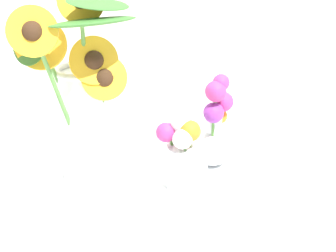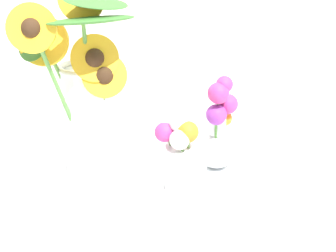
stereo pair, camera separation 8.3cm
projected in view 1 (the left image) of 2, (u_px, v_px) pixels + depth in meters
The scene contains 5 objects.
ground_plane at pixel (181, 210), 0.82m from camera, with size 6.00×6.00×0.00m, color silver.
serving_tray at pixel (168, 185), 0.88m from camera, with size 0.54×0.54×0.02m.
mason_jar_sunflowers at pixel (82, 103), 0.82m from camera, with size 0.21×0.19×0.37m.
vase_small_center at pixel (185, 156), 0.83m from camera, with size 0.09×0.08×0.15m.
vase_bulb_right at pixel (215, 130), 0.90m from camera, with size 0.07×0.08×0.19m.
Camera 1 is at (-0.16, -0.67, 0.46)m, focal length 50.00 mm.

